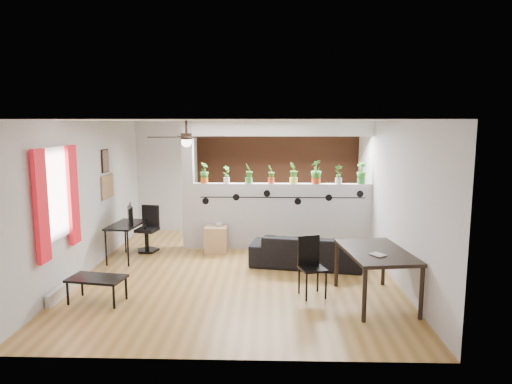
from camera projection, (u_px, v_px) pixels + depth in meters
The scene contains 29 objects.
room_shell at pixel (238, 198), 7.75m from camera, with size 6.30×7.10×2.90m.
partition_wall at pixel (282, 216), 9.30m from camera, with size 3.60×0.18×1.35m, color #BCBCC1.
ceiling_header at pixel (283, 129), 9.04m from camera, with size 3.60×0.18×0.30m, color white.
pier_column at pixel (188, 186), 9.26m from camera, with size 0.22×0.20×2.60m, color #BCBCC1.
brick_panel at pixel (281, 177), 10.66m from camera, with size 3.90×0.05×2.60m, color #B05A33.
vine_decal at pixel (282, 197), 9.15m from camera, with size 3.31×0.01×0.30m.
window_assembly at pixel (56, 196), 6.61m from camera, with size 0.09×1.30×1.55m.
baseboard_heater at pixel (63, 290), 6.82m from camera, with size 0.08×1.00×0.18m, color silver.
corkboard at pixel (108, 187), 8.76m from camera, with size 0.03×0.60×0.45m, color #936E47.
framed_art at pixel (105, 161), 8.63m from camera, with size 0.03×0.34×0.44m.
ceiling_fan at pixel (186, 138), 7.32m from camera, with size 1.19×1.19×0.43m.
potted_plant_0 at pixel (204, 172), 9.21m from camera, with size 0.22×0.25×0.42m.
potted_plant_1 at pixel (227, 174), 9.21m from camera, with size 0.22×0.22×0.36m.
potted_plant_2 at pixel (249, 173), 9.19m from camera, with size 0.24×0.26×0.42m.
potted_plant_3 at pixel (271, 173), 9.18m from camera, with size 0.20×0.22×0.38m.
potted_plant_4 at pixel (294, 172), 9.16m from camera, with size 0.21×0.25×0.44m.
potted_plant_5 at pixel (316, 171), 9.14m from camera, with size 0.32×0.32×0.48m.
potted_plant_6 at pixel (339, 173), 9.14m from camera, with size 0.21×0.17×0.39m.
potted_plant_7 at pixel (361, 172), 9.12m from camera, with size 0.26×0.22×0.44m.
sofa at pixel (306, 251), 8.23m from camera, with size 1.89×0.74×0.55m, color black.
cube_shelf at pixel (216, 240), 9.07m from camera, with size 0.43×0.39×0.53m, color tan.
cup at pixel (218, 224), 9.02m from camera, with size 0.12×0.12×0.10m, color gray.
computer_desk at pixel (126, 227), 8.58m from camera, with size 0.58×0.99×0.68m.
monitor at pixel (128, 217), 8.70m from camera, with size 0.05×0.32×0.18m, color black.
office_chair at pixel (148, 232), 9.14m from camera, with size 0.47×0.47×0.91m.
dining_table at pixel (376, 256), 6.52m from camera, with size 1.02×1.49×0.76m.
book at pixel (374, 256), 6.21m from camera, with size 0.15×0.21×0.02m, color gray.
folding_chair at pixel (310, 261), 6.81m from camera, with size 0.45×0.45×0.89m.
coffee_table at pixel (97, 280), 6.54m from camera, with size 0.86×0.57×0.37m.
Camera 1 is at (0.53, -7.64, 2.56)m, focal length 32.00 mm.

